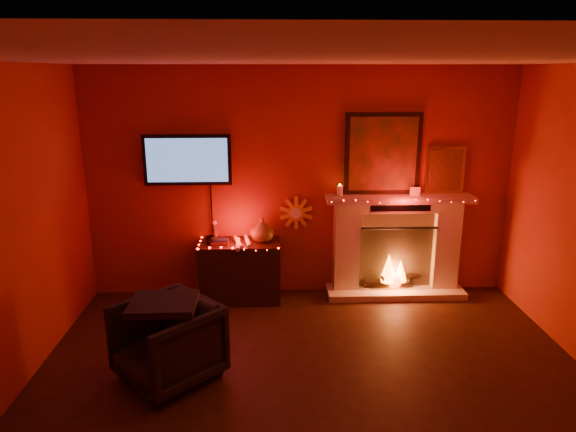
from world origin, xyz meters
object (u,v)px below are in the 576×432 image
fireplace (396,236)px  console_table (241,268)px  sunburst_clock (296,213)px  tv (188,160)px  armchair (167,342)px

fireplace → console_table: fireplace is taller
sunburst_clock → tv: bearing=-178.8°
fireplace → armchair: size_ratio=2.79×
console_table → armchair: size_ratio=1.27×
tv → sunburst_clock: 1.41m
fireplace → sunburst_clock: fireplace is taller
tv → console_table: bearing=-18.0°
tv → armchair: (0.03, -1.83, -1.29)m
sunburst_clock → armchair: size_ratio=0.51×
sunburst_clock → armchair: (-1.22, -1.85, -0.64)m
sunburst_clock → console_table: sunburst_clock is taller
fireplace → tv: size_ratio=1.76×
console_table → sunburst_clock: bearing=18.4°
sunburst_clock → console_table: 0.92m
fireplace → sunburst_clock: (-1.19, 0.09, 0.28)m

